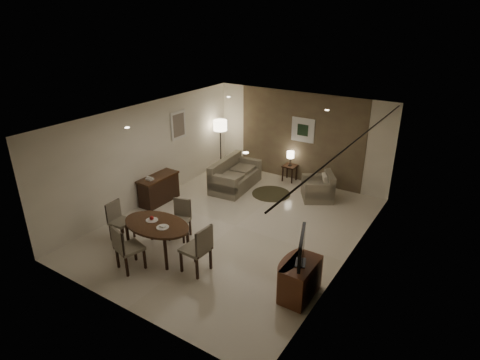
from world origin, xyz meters
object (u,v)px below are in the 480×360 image
Objects in this scene: side_table at (290,173)px; floor_lamp at (221,146)px; sofa at (235,174)px; chair_left at (121,222)px; chair_right at (195,248)px; armchair at (318,186)px; chair_near at (130,247)px; chair_far at (179,220)px; dining_table at (158,239)px; console_desk at (159,189)px; tv_cabinet at (300,280)px.

side_table is 0.29× the size of floor_lamp.
chair_left is at bearing 165.67° from sofa.
chair_right reaches higher than armchair.
chair_far is (0.05, 1.43, -0.04)m from chair_near.
chair_near is 1.10× the size of chair_left.
dining_table is 1.75× the size of chair_left.
chair_near is 1.33m from chair_right.
dining_table is 4.98m from floor_lamp.
armchair is 0.50× the size of floor_lamp.
chair_left is at bearing -83.34° from floor_lamp.
chair_right reaches higher than sofa.
console_desk is 0.68× the size of sofa.
chair_left is 0.53× the size of floor_lamp.
chair_left is 5.41m from side_table.
chair_near is 1.23m from chair_left.
armchair is (0.74, 4.45, -0.14)m from chair_right.
chair_right is 5.44m from floor_lamp.
floor_lamp reaches higher than tv_cabinet.
chair_left is at bearing -160.83° from chair_far.
chair_right is (-2.08, -0.42, 0.17)m from tv_cabinet.
chair_right is (1.15, 0.65, 0.03)m from chair_near.
chair_right is (1.10, -0.78, 0.06)m from chair_far.
chair_right reaches higher than side_table.
tv_cabinet is 5.40m from side_table.
chair_near is 0.95× the size of chair_right.
console_desk is at bearing -122.07° from chair_right.
tv_cabinet is 0.51× the size of sofa.
dining_table reaches higher than tv_cabinet.
chair_far is at bearing -58.35° from armchair.
armchair is at bearing 67.89° from dining_table.
tv_cabinet is at bearing -41.72° from floor_lamp.
chair_right is 4.51m from armchair.
floor_lamp is (-4.80, 4.28, 0.49)m from tv_cabinet.
chair_right is (2.81, -1.92, 0.14)m from console_desk.
floor_lamp reaches higher than dining_table.
console_desk is 0.77× the size of dining_table.
chair_left is 1.79× the size of side_table.
tv_cabinet is 3.16m from dining_table.
chair_right is at bearing -84.72° from side_table.
console_desk is 2.29m from sofa.
floor_lamp is at bearing 88.18° from console_desk.
tv_cabinet is 0.58× the size of dining_table.
dining_table is at bearing -177.69° from sofa.
dining_table is 1.85× the size of armchair.
tv_cabinet is 3.20m from chair_far.
dining_table is 0.71m from chair_near.
side_table is (0.58, 5.14, -0.12)m from dining_table.
tv_cabinet is 5.04m from sofa.
chair_near reaches higher than tv_cabinet.
console_desk is at bearing -91.82° from floor_lamp.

